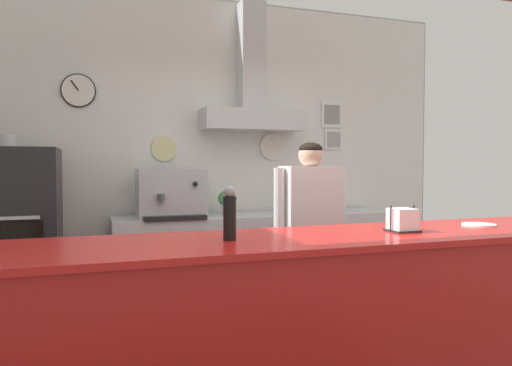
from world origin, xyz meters
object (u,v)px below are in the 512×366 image
object	(u,v)px
shop_worker	(310,240)
potted_oregano	(227,201)
condiment_plate	(479,225)
espresso_machine	(171,193)
pizza_oven	(9,245)
pepper_grinder	(230,214)
napkin_holder	(402,221)
potted_basil	(289,201)

from	to	relation	value
shop_worker	potted_oregano	size ratio (longest dim) A/B	6.63
condiment_plate	espresso_machine	bearing A→B (deg)	123.08
potted_oregano	pizza_oven	bearing A→B (deg)	-173.95
pizza_oven	condiment_plate	bearing A→B (deg)	-36.52
pepper_grinder	espresso_machine	bearing A→B (deg)	88.17
napkin_holder	condiment_plate	size ratio (longest dim) A/B	0.81
pizza_oven	potted_basil	size ratio (longest dim) A/B	7.28
shop_worker	pepper_grinder	world-z (taller)	shop_worker
pizza_oven	potted_oregano	xyz separation A→B (m)	(1.82, 0.19, 0.29)
espresso_machine	pepper_grinder	bearing A→B (deg)	-91.83
shop_worker	pepper_grinder	size ratio (longest dim) A/B	6.26
shop_worker	napkin_holder	distance (m)	1.18
potted_basil	napkin_holder	world-z (taller)	napkin_holder
espresso_machine	napkin_holder	bearing A→B (deg)	-68.72
pepper_grinder	condiment_plate	bearing A→B (deg)	1.44
espresso_machine	condiment_plate	world-z (taller)	espresso_machine
potted_basil	pepper_grinder	size ratio (longest dim) A/B	0.90
shop_worker	espresso_machine	bearing A→B (deg)	-54.65
shop_worker	potted_oregano	xyz separation A→B (m)	(-0.35, 1.09, 0.22)
potted_oregano	napkin_holder	world-z (taller)	napkin_holder
shop_worker	napkin_holder	world-z (taller)	shop_worker
pizza_oven	napkin_holder	distance (m)	2.98
pizza_oven	napkin_holder	bearing A→B (deg)	-43.56
napkin_holder	potted_basil	bearing A→B (deg)	82.64
pizza_oven	espresso_machine	xyz separation A→B (m)	(1.29, 0.16, 0.37)
napkin_holder	shop_worker	bearing A→B (deg)	89.07
espresso_machine	potted_basil	xyz separation A→B (m)	(1.14, -0.01, -0.10)
pizza_oven	condiment_plate	distance (m)	3.37
pizza_oven	pepper_grinder	distance (m)	2.40
napkin_holder	pepper_grinder	distance (m)	0.93
shop_worker	napkin_holder	size ratio (longest dim) A/B	10.45
potted_basil	condiment_plate	bearing A→B (deg)	-82.99
espresso_machine	condiment_plate	xyz separation A→B (m)	(1.40, -2.16, -0.08)
condiment_plate	potted_oregano	bearing A→B (deg)	111.74
potted_oregano	pepper_grinder	size ratio (longest dim) A/B	0.94
espresso_machine	pizza_oven	bearing A→B (deg)	-172.91
pizza_oven	potted_oregano	bearing A→B (deg)	6.05
napkin_holder	condiment_plate	bearing A→B (deg)	4.96
pepper_grinder	shop_worker	bearing A→B (deg)	50.23
pizza_oven	espresso_machine	distance (m)	1.35
shop_worker	potted_oregano	world-z (taller)	shop_worker
pizza_oven	condiment_plate	world-z (taller)	pizza_oven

